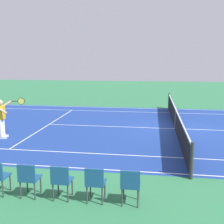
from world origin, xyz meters
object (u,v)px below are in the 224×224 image
at_px(tennis_player_near, 2,117).
at_px(spectator_chair_1, 95,182).
at_px(spectator_chair_2, 61,179).
at_px(spectator_chair_0, 130,184).
at_px(spectator_chair_3, 29,177).
at_px(tennis_net, 175,119).

relative_size(tennis_player_near, spectator_chair_1, 1.93).
bearing_deg(spectator_chair_1, spectator_chair_2, 0.00).
distance_m(spectator_chair_0, spectator_chair_1, 0.82).
bearing_deg(spectator_chair_0, spectator_chair_1, 0.00).
relative_size(spectator_chair_0, spectator_chair_3, 1.00).
bearing_deg(tennis_net, spectator_chair_2, 66.73).
bearing_deg(tennis_net, spectator_chair_1, 72.23).
height_order(tennis_player_near, spectator_chair_1, tennis_player_near).
height_order(tennis_player_near, spectator_chair_3, tennis_player_near).
xyz_separation_m(tennis_player_near, spectator_chair_1, (-5.03, 4.78, -0.41)).
height_order(tennis_net, spectator_chair_2, tennis_net).
bearing_deg(tennis_player_near, spectator_chair_0, 140.75).
bearing_deg(spectator_chair_2, spectator_chair_0, 180.00).
height_order(tennis_net, spectator_chair_1, tennis_net).
distance_m(tennis_player_near, spectator_chair_3, 5.88).
bearing_deg(spectator_chair_0, tennis_net, -101.90).
bearing_deg(tennis_player_near, tennis_net, -160.12).
distance_m(tennis_net, spectator_chair_0, 7.63).
relative_size(spectator_chair_1, spectator_chair_2, 1.00).
height_order(spectator_chair_0, spectator_chair_3, same).
relative_size(spectator_chair_1, spectator_chair_3, 1.00).
bearing_deg(spectator_chair_3, tennis_player_near, -54.60).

